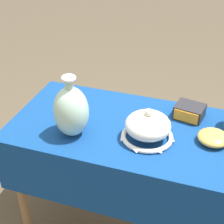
% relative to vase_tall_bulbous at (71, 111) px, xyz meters
% --- Properties ---
extents(ground_plane, '(14.00, 14.00, 0.00)m').
position_rel_vase_tall_bulbous_xyz_m(ground_plane, '(0.24, 0.14, -0.84)').
color(ground_plane, '#4C4233').
extents(display_table, '(1.16, 0.61, 0.72)m').
position_rel_vase_tall_bulbous_xyz_m(display_table, '(0.24, 0.12, -0.21)').
color(display_table, olive).
rests_on(display_table, ground_plane).
extents(vase_tall_bulbous, '(0.16, 0.16, 0.30)m').
position_rel_vase_tall_bulbous_xyz_m(vase_tall_bulbous, '(0.00, 0.00, 0.00)').
color(vase_tall_bulbous, '#A8CCB7').
rests_on(vase_tall_bulbous, display_table).
extents(vase_dome_bell, '(0.25, 0.25, 0.16)m').
position_rel_vase_tall_bulbous_xyz_m(vase_dome_bell, '(0.34, 0.08, -0.06)').
color(vase_dome_bell, white).
rests_on(vase_dome_bell, display_table).
extents(mosaic_tile_box, '(0.16, 0.14, 0.07)m').
position_rel_vase_tall_bulbous_xyz_m(mosaic_tile_box, '(0.50, 0.31, -0.09)').
color(mosaic_tile_box, '#232328').
rests_on(mosaic_tile_box, display_table).
extents(bowl_shallow_ochre, '(0.14, 0.14, 0.05)m').
position_rel_vase_tall_bulbous_xyz_m(bowl_shallow_ochre, '(0.63, 0.14, -0.10)').
color(bowl_shallow_ochre, gold).
rests_on(bowl_shallow_ochre, display_table).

